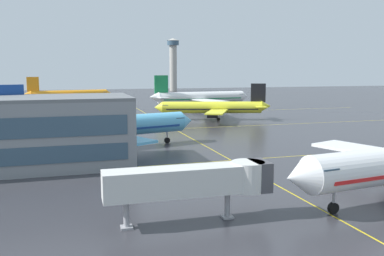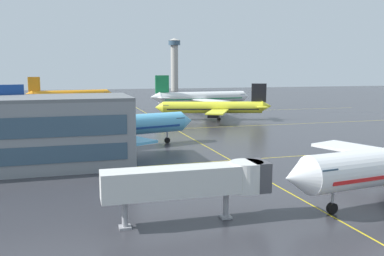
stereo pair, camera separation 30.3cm
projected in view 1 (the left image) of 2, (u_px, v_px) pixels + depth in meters
The scene contains 7 objects.
airliner_second_row at pixel (99, 128), 74.79m from camera, with size 38.98×33.22×12.30m.
airliner_third_row at pixel (213, 108), 121.16m from camera, with size 34.03×29.01×10.75m.
airliner_far_left_stand at pixel (200, 97), 156.25m from camera, with size 41.11×35.28×12.77m.
airliner_far_right_stand at pixel (69, 95), 178.19m from camera, with size 37.90×32.22×11.88m.
taxiway_markings at pixel (197, 141), 84.98m from camera, with size 163.54×167.18×0.01m.
jet_bridge at pixel (202, 180), 39.61m from camera, with size 16.40×3.38×5.58m.
control_tower at pixel (173, 60), 293.34m from camera, with size 8.82×8.82×37.26m.
Camera 1 is at (-25.11, -24.93, 14.58)m, focal length 38.41 mm.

